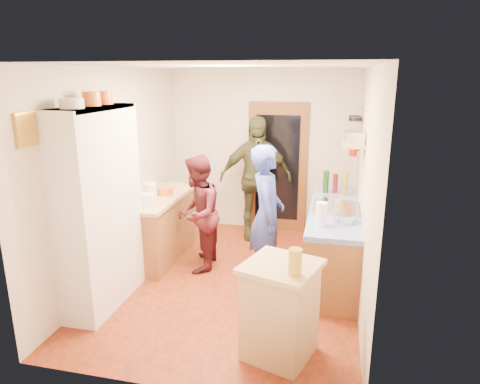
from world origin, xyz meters
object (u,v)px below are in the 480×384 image
(right_counter_base, at_px, (333,243))
(island_base, at_px, (280,313))
(person_left, at_px, (200,213))
(person_back, at_px, (257,178))
(hutch_body, at_px, (100,209))
(person_hob, at_px, (269,216))

(right_counter_base, height_order, island_base, island_base)
(right_counter_base, bearing_deg, island_base, -103.42)
(person_left, height_order, person_back, person_back)
(hutch_body, bearing_deg, person_left, 53.92)
(hutch_body, distance_m, person_hob, 1.95)
(right_counter_base, height_order, person_left, person_left)
(hutch_body, height_order, right_counter_base, hutch_body)
(person_hob, height_order, person_left, person_hob)
(person_back, bearing_deg, hutch_body, -137.57)
(person_hob, relative_size, person_left, 1.13)
(person_hob, bearing_deg, island_base, -175.90)
(right_counter_base, relative_size, person_back, 1.15)
(island_base, relative_size, person_left, 0.56)
(hutch_body, height_order, person_left, hutch_body)
(hutch_body, bearing_deg, island_base, -14.69)
(hutch_body, xyz_separation_m, island_base, (2.06, -0.54, -0.67))
(right_counter_base, distance_m, person_hob, 0.99)
(right_counter_base, bearing_deg, person_hob, -150.67)
(right_counter_base, height_order, person_hob, person_hob)
(hutch_body, relative_size, right_counter_base, 1.00)
(person_back, bearing_deg, right_counter_base, -60.22)
(right_counter_base, xyz_separation_m, person_hob, (-0.77, -0.43, 0.44))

